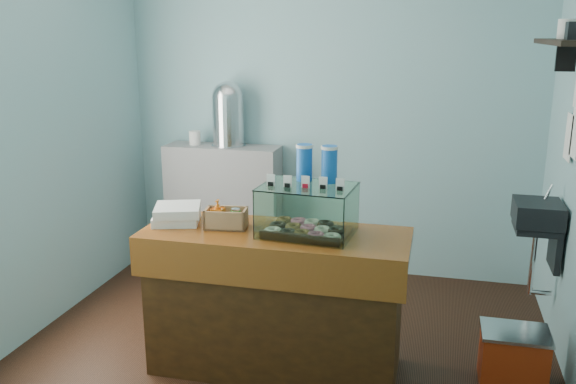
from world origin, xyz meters
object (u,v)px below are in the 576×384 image
(display_case, at_px, (309,206))
(red_cooler, at_px, (513,357))
(counter, at_px, (275,300))
(coffee_urn, at_px, (228,112))

(display_case, height_order, red_cooler, display_case)
(counter, bearing_deg, display_case, 12.15)
(display_case, xyz_separation_m, red_cooler, (1.23, 0.13, -0.89))
(counter, xyz_separation_m, red_cooler, (1.43, 0.17, -0.28))
(red_cooler, bearing_deg, counter, -173.50)
(counter, xyz_separation_m, display_case, (0.20, 0.04, 0.61))
(display_case, relative_size, red_cooler, 1.44)
(display_case, bearing_deg, counter, -163.28)
(display_case, distance_m, coffee_urn, 1.90)
(display_case, bearing_deg, coffee_urn, 128.48)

